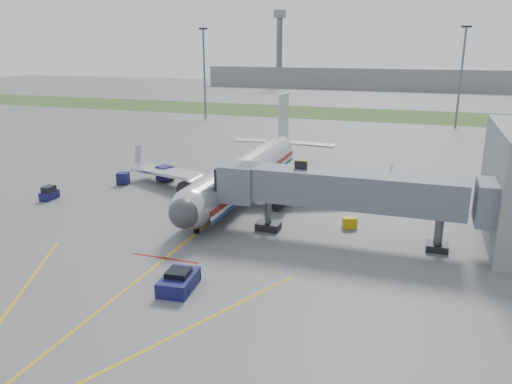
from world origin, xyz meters
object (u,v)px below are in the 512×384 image
(pushback_tug, at_px, (179,281))
(baggage_tug, at_px, (49,193))
(belt_loader, at_px, (191,212))
(airliner, at_px, (246,172))
(ramp_worker, at_px, (214,187))

(pushback_tug, distance_m, baggage_tug, 27.93)
(belt_loader, bearing_deg, airliner, 74.73)
(pushback_tug, bearing_deg, airliner, 98.56)
(ramp_worker, bearing_deg, pushback_tug, -129.27)
(baggage_tug, bearing_deg, belt_loader, -0.59)
(pushback_tug, height_order, baggage_tug, baggage_tug)
(pushback_tug, distance_m, belt_loader, 15.67)
(pushback_tug, height_order, ramp_worker, ramp_worker)
(ramp_worker, bearing_deg, baggage_tug, 149.51)
(airliner, distance_m, pushback_tug, 24.02)
(airliner, bearing_deg, baggage_tug, -155.91)
(airliner, xyz_separation_m, ramp_worker, (-3.61, -0.85, -1.83))
(baggage_tug, height_order, belt_loader, belt_loader)
(baggage_tug, relative_size, belt_loader, 0.51)
(airliner, relative_size, ramp_worker, 21.79)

